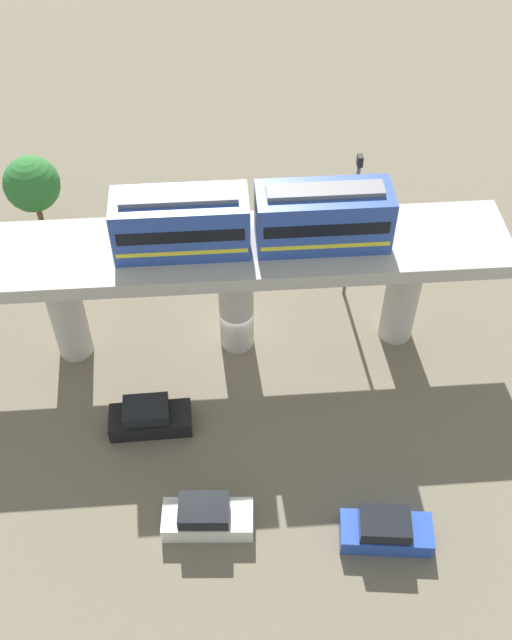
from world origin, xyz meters
name	(u,v)px	position (x,y,z in m)	size (l,w,h in m)	color
ground_plane	(237,341)	(0.00, 0.00, 0.00)	(120.00, 120.00, 0.00)	#706654
viaduct	(235,271)	(0.00, 0.00, 5.57)	(5.20, 28.00, 7.37)	#B7B2AA
train	(252,220)	(0.00, -0.90, 8.90)	(2.64, 13.55, 3.24)	#2D4CA5
parked_car_white	(207,517)	(-11.33, 2.02, 0.74)	(2.08, 4.31, 1.76)	white
parked_car_blue	(386,531)	(-12.58, -6.10, 0.74)	(2.29, 4.38, 1.76)	#284CB7
parked_car_black	(149,418)	(-5.53, 4.80, 0.74)	(1.89, 4.24, 1.76)	black
tree_near_viaduct	(32,184)	(10.44, 12.16, 3.91)	(3.51, 3.51, 5.69)	brown
signal_post	(352,223)	(3.40, -6.67, 5.51)	(0.44, 0.28, 9.97)	#4C4C51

